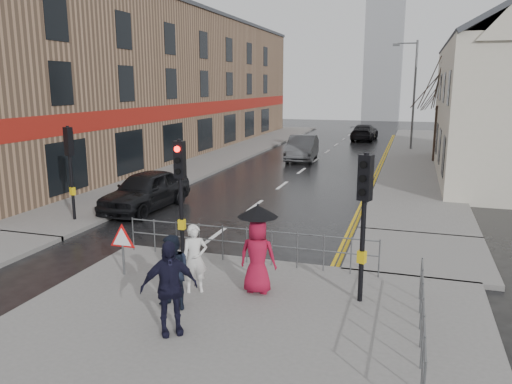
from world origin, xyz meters
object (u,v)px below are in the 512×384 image
Objects in this scene: pedestrian_a at (195,259)px; pedestrian_with_umbrella at (258,246)px; car_mid at (302,148)px; pedestrian_b at (174,273)px; pedestrian_d at (169,288)px; car_parked at (146,191)px.

pedestrian_a is 1.51m from pedestrian_with_umbrella.
pedestrian_a reaches higher than car_mid.
pedestrian_d is (0.42, -1.03, 0.12)m from pedestrian_b.
pedestrian_b is at bearing -121.38° from pedestrian_a.
pedestrian_with_umbrella reaches higher than car_parked.
pedestrian_a is 22.42m from car_mid.
pedestrian_a is at bearing -163.69° from pedestrian_with_umbrella.
pedestrian_a is 0.98m from pedestrian_b.
pedestrian_with_umbrella reaches higher than pedestrian_a.
pedestrian_d is at bearing -113.46° from pedestrian_with_umbrella.
car_parked is at bearing 98.58° from pedestrian_a.
car_mid is (-3.72, 21.89, -0.46)m from pedestrian_with_umbrella.
car_parked is (-5.36, 8.17, -0.18)m from pedestrian_b.
pedestrian_a is 0.99× the size of pedestrian_b.
pedestrian_with_umbrella is at bearing -85.16° from car_mid.
pedestrian_d reaches higher than pedestrian_b.
pedestrian_a is at bearing 96.95° from pedestrian_b.
pedestrian_d is at bearing -88.55° from car_mid.
pedestrian_with_umbrella is (1.47, 1.40, 0.31)m from pedestrian_b.
car_mid is (3.12, 15.12, 0.03)m from car_parked.
pedestrian_d is (0.37, -2.01, 0.13)m from pedestrian_a.
pedestrian_d is at bearing -108.08° from pedestrian_a.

